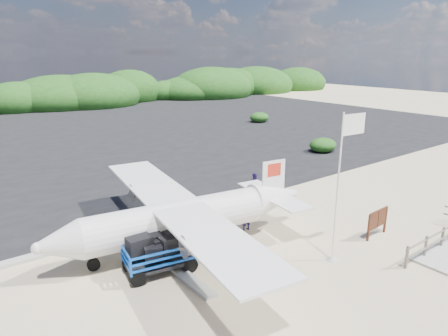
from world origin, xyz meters
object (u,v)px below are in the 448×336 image
(baggage_cart, at_px, (160,272))
(flagpole, at_px, (332,260))
(crew_c, at_px, (255,188))
(signboard, at_px, (376,236))
(crew_a, at_px, (246,215))
(crew_b, at_px, (229,208))
(aircraft_large, at_px, (186,131))

(baggage_cart, bearing_deg, flagpole, -19.83)
(baggage_cart, xyz_separation_m, crew_c, (8.09, 3.51, 0.90))
(baggage_cart, xyz_separation_m, signboard, (9.75, -3.36, 0.00))
(crew_a, bearing_deg, signboard, 133.87)
(crew_a, relative_size, crew_b, 1.00)
(crew_a, bearing_deg, baggage_cart, 7.19)
(baggage_cart, height_order, crew_c, crew_c)
(crew_a, bearing_deg, crew_b, -88.23)
(crew_b, bearing_deg, crew_a, 101.05)
(baggage_cart, xyz_separation_m, crew_a, (5.23, 0.92, 0.83))
(flagpole, height_order, crew_b, flagpole)
(flagpole, distance_m, crew_c, 7.33)
(flagpole, relative_size, signboard, 3.72)
(flagpole, relative_size, crew_b, 3.77)
(flagpole, relative_size, crew_a, 3.78)
(crew_a, height_order, aircraft_large, aircraft_large)
(crew_c, bearing_deg, flagpole, 83.27)
(flagpole, bearing_deg, aircraft_large, 70.00)
(aircraft_large, bearing_deg, signboard, 84.82)
(flagpole, distance_m, crew_a, 4.63)
(flagpole, bearing_deg, crew_a, 102.96)
(baggage_cart, xyz_separation_m, aircraft_large, (16.53, 24.73, 0.00))
(crew_b, bearing_deg, aircraft_large, -110.21)
(signboard, distance_m, crew_a, 6.28)
(crew_a, bearing_deg, flagpole, 100.21)
(flagpole, bearing_deg, signboard, 2.76)
(crew_b, distance_m, aircraft_large, 25.35)
(crew_b, bearing_deg, baggage_cart, 28.82)
(baggage_cart, relative_size, crew_c, 1.63)
(flagpole, bearing_deg, crew_c, 75.34)
(crew_c, bearing_deg, crew_b, 33.31)
(signboard, bearing_deg, baggage_cart, 158.12)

